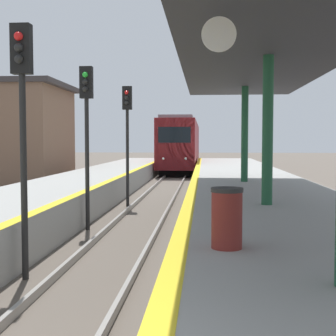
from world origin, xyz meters
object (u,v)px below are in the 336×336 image
Objects in this scene: trash_bin at (227,218)px; signal_far at (127,123)px; signal_mid at (87,117)px; signal_near at (22,103)px; train at (182,145)px.

signal_far is at bearing 106.37° from trash_bin.
signal_far is (0.37, 4.86, 0.00)m from signal_mid.
signal_mid is 5.33× the size of trash_bin.
trash_bin is (3.64, -1.59, -1.80)m from signal_near.
signal_near is at bearing -92.11° from train.
trash_bin is (3.32, -11.30, -1.80)m from signal_far.
signal_near is 9.72m from signal_far.
signal_mid is (-1.33, -29.89, 1.03)m from train.
trash_bin is (2.36, -36.33, -0.77)m from train.
signal_far reaches higher than trash_bin.
signal_mid is at bearing 90.56° from signal_near.
train is 4.88× the size of signal_mid.
signal_mid and signal_far have the same top height.
signal_mid is at bearing -92.55° from train.
signal_mid reaches higher than train.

